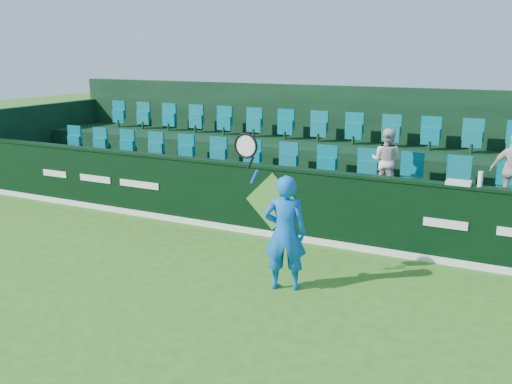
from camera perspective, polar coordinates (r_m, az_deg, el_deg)
The scene contains 11 objects.
ground at distance 7.73m, azimuth -11.04°, elevation -12.70°, with size 60.00×60.00×0.00m, color #2C6F1A.
sponsor_hoarding at distance 10.71m, azimuth 1.93°, elevation -0.96°, with size 16.00×0.25×1.35m.
stand_tier_front at distance 11.76m, azimuth 4.17°, elevation -1.01°, with size 16.00×2.00×0.80m, color black.
stand_tier_back at distance 13.42m, azimuth 7.33°, elevation 1.90°, with size 16.00×1.80×1.30m, color black.
stand_rear at distance 13.73m, azimuth 8.02°, elevation 4.56°, with size 16.00×4.10×2.60m.
seat_row_front at distance 11.96m, azimuth 4.97°, elevation 2.68°, with size 13.50×0.50×0.60m, color #036A75.
seat_row_back at distance 13.54m, azimuth 7.88°, elevation 6.07°, with size 13.50×0.50×0.60m, color #036A75.
tennis_player at distance 8.30m, azimuth 2.86°, elevation -3.99°, with size 1.20×0.60×2.36m.
spectator_left at distance 11.01m, azimuth 12.90°, elevation 3.05°, with size 0.60×0.47×1.23m, color silver.
towel at distance 9.68m, azimuth 19.61°, elevation 0.89°, with size 0.38×0.25×0.06m, color silver.
drinks_bottle at distance 9.63m, azimuth 21.52°, elevation 1.22°, with size 0.08×0.08×0.24m, color white.
Camera 1 is at (4.34, -5.39, 3.44)m, focal length 40.00 mm.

